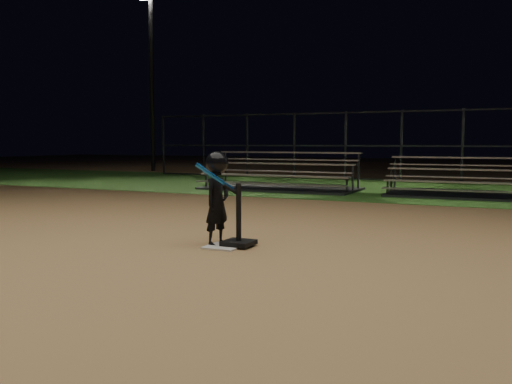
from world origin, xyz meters
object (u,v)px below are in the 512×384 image
object	(u,v)px
home_plate	(224,247)
bleacher_left	(280,182)
child_batter	(217,196)
batting_tee	(239,233)
bleacher_right	(470,189)
light_pole_left	(151,66)

from	to	relation	value
home_plate	bleacher_left	bearing A→B (deg)	107.62
child_batter	bleacher_left	world-z (taller)	child_batter
home_plate	batting_tee	bearing A→B (deg)	39.68
batting_tee	bleacher_right	xyz separation A→B (m)	(2.37, 8.21, 0.03)
batting_tee	light_pole_left	world-z (taller)	light_pole_left
child_batter	home_plate	bearing A→B (deg)	-111.46
child_batter	light_pole_left	bearing A→B (deg)	50.93
batting_tee	bleacher_left	world-z (taller)	bleacher_left
batting_tee	child_batter	world-z (taller)	child_batter
bleacher_right	light_pole_left	bearing A→B (deg)	154.37
home_plate	child_batter	xyz separation A→B (m)	(-0.15, 0.10, 0.66)
batting_tee	light_pole_left	distance (m)	19.75
home_plate	bleacher_left	xyz separation A→B (m)	(-2.61, 8.22, 0.21)
light_pole_left	bleacher_right	bearing A→B (deg)	-24.44
bleacher_right	batting_tee	bearing A→B (deg)	-107.29
batting_tee	light_pole_left	size ratio (longest dim) A/B	0.10
batting_tee	bleacher_right	world-z (taller)	bleacher_right
child_batter	bleacher_left	distance (m)	8.49
batting_tee	bleacher_left	size ratio (longest dim) A/B	0.18
bleacher_left	batting_tee	bearing A→B (deg)	-71.11
child_batter	bleacher_right	world-z (taller)	child_batter
home_plate	bleacher_left	distance (m)	8.62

